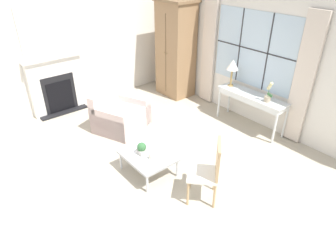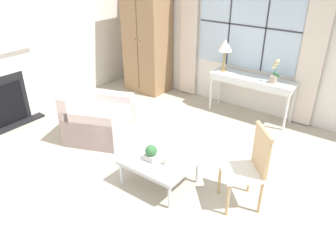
% 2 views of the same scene
% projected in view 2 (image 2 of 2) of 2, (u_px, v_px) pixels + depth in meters
% --- Properties ---
extents(ground_plane, '(14.00, 14.00, 0.00)m').
position_uv_depth(ground_plane, '(138.00, 182.00, 4.31)').
color(ground_plane, '#B2A893').
extents(wall_back_windowed, '(7.20, 0.14, 2.80)m').
position_uv_depth(wall_back_windowed, '(247.00, 34.00, 5.79)').
color(wall_back_windowed, silver).
rests_on(wall_back_windowed, ground_plane).
extents(wall_left, '(0.06, 7.20, 2.80)m').
position_uv_depth(wall_left, '(25.00, 35.00, 5.66)').
color(wall_left, silver).
rests_on(wall_left, ground_plane).
extents(armoire, '(0.94, 0.68, 2.33)m').
position_uv_depth(armoire, '(147.00, 35.00, 6.67)').
color(armoire, '#93704C').
rests_on(armoire, ground_plane).
extents(console_table, '(1.51, 0.43, 0.74)m').
position_uv_depth(console_table, '(252.00, 82.00, 5.76)').
color(console_table, silver).
rests_on(console_table, ground_plane).
extents(table_lamp, '(0.26, 0.26, 0.58)m').
position_uv_depth(table_lamp, '(225.00, 46.00, 5.82)').
color(table_lamp, '#9E7F47').
rests_on(table_lamp, console_table).
extents(potted_orchid, '(0.16, 0.12, 0.41)m').
position_uv_depth(potted_orchid, '(274.00, 74.00, 5.41)').
color(potted_orchid, tan).
rests_on(potted_orchid, console_table).
extents(armchair_upholstered, '(1.16, 1.23, 0.80)m').
position_uv_depth(armchair_upholstered, '(98.00, 119.00, 5.29)').
color(armchair_upholstered, beige).
rests_on(armchair_upholstered, ground_plane).
extents(side_chair_wooden, '(0.62, 0.62, 0.99)m').
position_uv_depth(side_chair_wooden, '(251.00, 164.00, 3.71)').
color(side_chair_wooden, white).
rests_on(side_chair_wooden, ground_plane).
extents(coffee_table, '(0.87, 0.71, 0.38)m').
position_uv_depth(coffee_table, '(159.00, 161.00, 4.13)').
color(coffee_table, silver).
rests_on(coffee_table, ground_plane).
extents(potted_plant_small, '(0.15, 0.15, 0.21)m').
position_uv_depth(potted_plant_small, '(151.00, 153.00, 4.05)').
color(potted_plant_small, '#BCB7AD').
rests_on(potted_plant_small, coffee_table).
extents(pillar_candle, '(0.08, 0.08, 0.11)m').
position_uv_depth(pillar_candle, '(166.00, 162.00, 3.98)').
color(pillar_candle, silver).
rests_on(pillar_candle, coffee_table).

